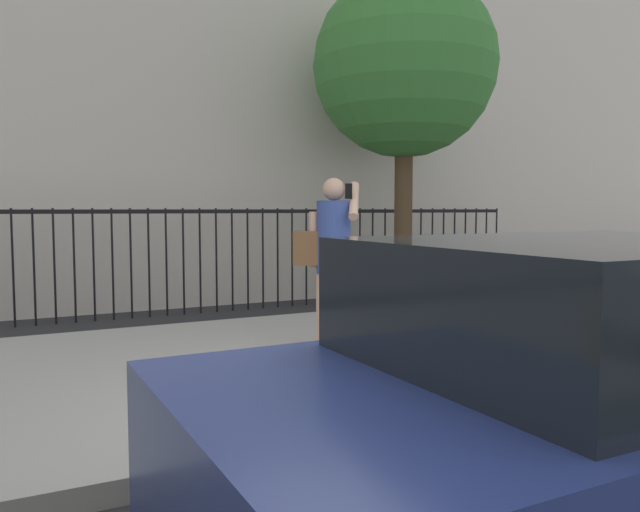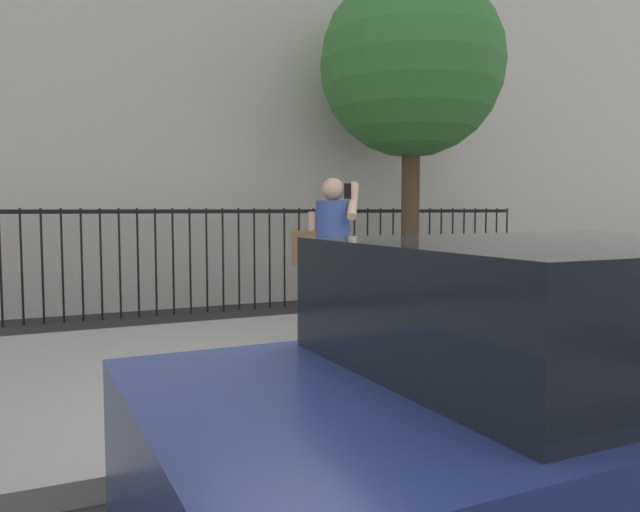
# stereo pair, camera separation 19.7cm
# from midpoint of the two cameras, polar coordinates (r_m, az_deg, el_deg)

# --- Properties ---
(ground_plane) EXTENTS (60.00, 60.00, 0.00)m
(ground_plane) POSITION_cam_midpoint_polar(r_m,az_deg,el_deg) (4.48, 10.19, -16.52)
(ground_plane) COLOR #28282B
(sidewalk) EXTENTS (28.00, 4.40, 0.15)m
(sidewalk) POSITION_cam_midpoint_polar(r_m,az_deg,el_deg) (6.30, -1.61, -9.59)
(sidewalk) COLOR #9E9B93
(sidewalk) RESTS_ON ground
(iron_fence) EXTENTS (12.03, 0.04, 1.60)m
(iron_fence) POSITION_cam_midpoint_polar(r_m,az_deg,el_deg) (9.64, -10.44, 0.86)
(iron_fence) COLOR black
(iron_fence) RESTS_ON ground
(parked_hatchback) EXTENTS (4.22, 1.89, 1.45)m
(parked_hatchback) POSITION_cam_midpoint_polar(r_m,az_deg,el_deg) (3.25, 25.64, -11.95)
(parked_hatchback) COLOR navy
(parked_hatchback) RESTS_ON ground
(pedestrian_on_phone) EXTENTS (0.72, 0.62, 1.74)m
(pedestrian_on_phone) POSITION_cam_midpoint_polar(r_m,az_deg,el_deg) (6.23, 1.85, 0.42)
(pedestrian_on_phone) COLOR tan
(pedestrian_on_phone) RESTS_ON sidewalk
(street_bench) EXTENTS (1.60, 0.45, 0.95)m
(street_bench) POSITION_cam_midpoint_polar(r_m,az_deg,el_deg) (9.24, 17.59, -1.71)
(street_bench) COLOR brown
(street_bench) RESTS_ON sidewalk
(street_tree_near) EXTENTS (2.87, 2.87, 5.27)m
(street_tree_near) POSITION_cam_midpoint_polar(r_m,az_deg,el_deg) (10.29, 8.93, 16.72)
(street_tree_near) COLOR #4C3823
(street_tree_near) RESTS_ON ground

